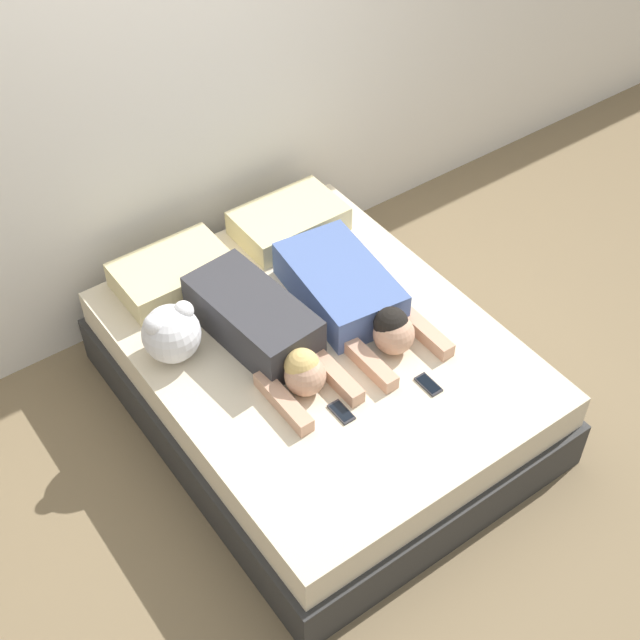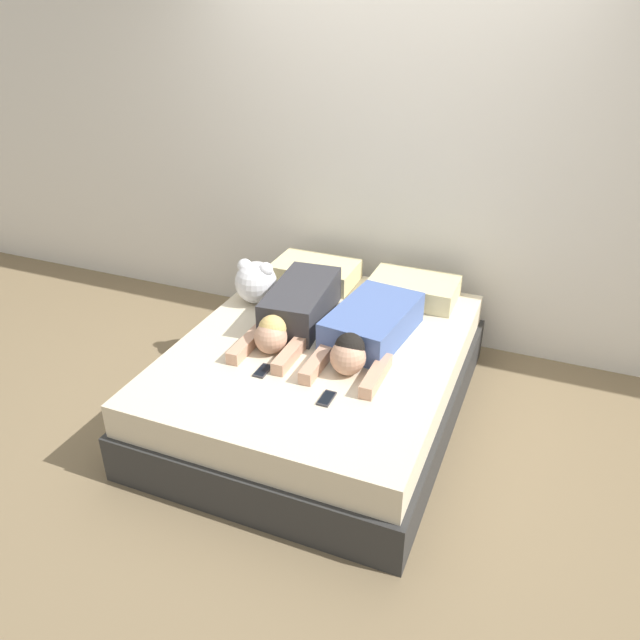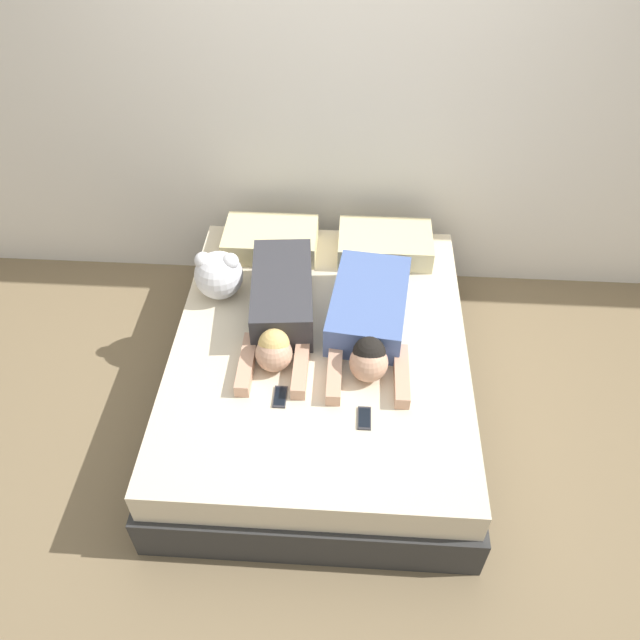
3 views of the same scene
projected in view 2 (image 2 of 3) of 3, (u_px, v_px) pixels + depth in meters
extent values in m
plane|color=#7F6B4C|center=(320.00, 409.00, 3.77)|extent=(12.00, 12.00, 0.00)
cube|color=white|center=(386.00, 150.00, 4.07)|extent=(12.00, 0.06, 2.60)
cube|color=#2D2D2D|center=(320.00, 390.00, 3.71)|extent=(1.58, 1.98, 0.27)
cube|color=beige|center=(320.00, 357.00, 3.59)|extent=(1.52, 1.92, 0.19)
cube|color=beige|center=(315.00, 272.00, 4.23)|extent=(0.55, 0.36, 0.14)
cube|color=beige|center=(413.00, 289.00, 4.01)|extent=(0.55, 0.36, 0.14)
cube|color=#333338|center=(301.00, 302.00, 3.75)|extent=(0.37, 0.69, 0.22)
sphere|color=tan|center=(271.00, 337.00, 3.42)|extent=(0.18, 0.18, 0.18)
sphere|color=#D8B266|center=(272.00, 329.00, 3.42)|extent=(0.16, 0.16, 0.16)
cube|color=tan|center=(247.00, 344.00, 3.47)|extent=(0.07, 0.36, 0.07)
cube|color=tan|center=(291.00, 353.00, 3.38)|extent=(0.07, 0.36, 0.07)
cube|color=#4C66A5|center=(373.00, 322.00, 3.57)|extent=(0.46, 0.69, 0.19)
sphere|color=tan|center=(348.00, 357.00, 3.24)|extent=(0.19, 0.19, 0.19)
sphere|color=black|center=(350.00, 348.00, 3.24)|extent=(0.16, 0.16, 0.16)
cube|color=tan|center=(318.00, 362.00, 3.30)|extent=(0.07, 0.36, 0.07)
cube|color=tan|center=(376.00, 376.00, 3.20)|extent=(0.07, 0.36, 0.07)
cube|color=#2D2D33|center=(263.00, 371.00, 3.29)|extent=(0.06, 0.13, 0.01)
cube|color=black|center=(263.00, 370.00, 3.29)|extent=(0.05, 0.11, 0.00)
cube|color=#2D2D33|center=(327.00, 398.00, 3.07)|extent=(0.06, 0.13, 0.01)
cube|color=black|center=(327.00, 398.00, 3.07)|extent=(0.05, 0.11, 0.00)
sphere|color=white|center=(256.00, 282.00, 3.94)|extent=(0.27, 0.27, 0.27)
sphere|color=white|center=(245.00, 266.00, 3.92)|extent=(0.09, 0.09, 0.09)
sphere|color=white|center=(266.00, 270.00, 3.87)|extent=(0.09, 0.09, 0.09)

